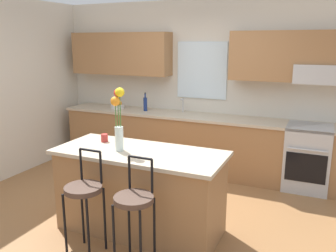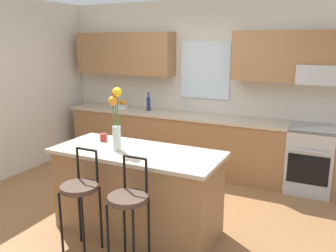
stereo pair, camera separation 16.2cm
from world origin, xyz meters
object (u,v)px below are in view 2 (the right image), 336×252
at_px(mug_ceramic, 104,137).
at_px(fruit_bowl_oranges, 121,105).
at_px(flower_vase, 116,116).
at_px(kitchen_island, 137,190).
at_px(bar_stool_near, 80,192).
at_px(oven_range, 310,159).
at_px(bottle_olive_oil, 149,104).
at_px(bar_stool_middle, 128,203).

bearing_deg(mug_ceramic, fruit_bowl_oranges, 117.87).
bearing_deg(fruit_bowl_oranges, mug_ceramic, -62.13).
relative_size(flower_vase, fruit_bowl_oranges, 2.81).
bearing_deg(flower_vase, mug_ceramic, 146.51).
distance_m(kitchen_island, fruit_bowl_oranges, 2.57).
bearing_deg(bar_stool_near, oven_range, 54.02).
distance_m(oven_range, kitchen_island, 2.55).
bearing_deg(bottle_olive_oil, bar_stool_middle, -64.45).
bearing_deg(bar_stool_near, bottle_olive_oil, 104.98).
height_order(kitchen_island, bar_stool_near, bar_stool_near).
xyz_separation_m(fruit_bowl_oranges, bottle_olive_oil, (0.55, -0.00, 0.08)).
height_order(oven_range, mug_ceramic, mug_ceramic).
height_order(kitchen_island, mug_ceramic, mug_ceramic).
xyz_separation_m(flower_vase, fruit_bowl_oranges, (-1.32, 2.08, -0.33)).
xyz_separation_m(oven_range, bottle_olive_oil, (-2.58, 0.02, 0.58)).
xyz_separation_m(bar_stool_middle, bottle_olive_oil, (-1.25, 2.61, 0.41)).
distance_m(bar_stool_near, flower_vase, 0.85).
bearing_deg(oven_range, bar_stool_middle, -117.18).
bearing_deg(bottle_olive_oil, oven_range, -0.55).
relative_size(bar_stool_near, mug_ceramic, 11.58).
bearing_deg(fruit_bowl_oranges, kitchen_island, -52.86).
bearing_deg(flower_vase, bar_stool_near, -98.26).
xyz_separation_m(flower_vase, mug_ceramic, (-0.34, 0.22, -0.33)).
bearing_deg(bottle_olive_oil, mug_ceramic, -76.74).
height_order(bar_stool_near, mug_ceramic, bar_stool_near).
distance_m(bar_stool_middle, bottle_olive_oil, 2.92).
distance_m(bar_stool_near, fruit_bowl_oranges, 2.92).
bearing_deg(bottle_olive_oil, flower_vase, -69.53).
bearing_deg(flower_vase, bottle_olive_oil, 110.47).
distance_m(flower_vase, bottle_olive_oil, 2.23).
bearing_deg(bar_stool_middle, fruit_bowl_oranges, 124.45).
xyz_separation_m(kitchen_island, bar_stool_middle, (0.28, -0.61, 0.17)).
distance_m(mug_ceramic, fruit_bowl_oranges, 2.10).
distance_m(oven_range, flower_vase, 2.86).
distance_m(bar_stool_middle, mug_ceramic, 1.16).
relative_size(bar_stool_near, bar_stool_middle, 1.00).
height_order(kitchen_island, flower_vase, flower_vase).
xyz_separation_m(bar_stool_near, bottle_olive_oil, (-0.70, 2.61, 0.41)).
height_order(bar_stool_middle, fruit_bowl_oranges, fruit_bowl_oranges).
height_order(oven_range, kitchen_island, same).
xyz_separation_m(kitchen_island, bar_stool_near, (-0.27, -0.61, 0.17)).
bearing_deg(mug_ceramic, flower_vase, -33.49).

